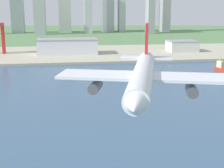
{
  "coord_description": "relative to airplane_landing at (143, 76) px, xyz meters",
  "views": [
    {
      "loc": [
        -5.68,
        112.15,
        54.64
      ],
      "look_at": [
        14.76,
        254.33,
        19.86
      ],
      "focal_mm": 50.61,
      "sensor_mm": 36.0,
      "label": 1
    }
  ],
  "objects": [
    {
      "name": "ground_plane",
      "position": [
        -7.17,
        135.72,
        -43.11
      ],
      "size": [
        2400.0,
        2400.0,
        0.0
      ],
      "primitive_type": "plane",
      "color": "#557E4E"
    },
    {
      "name": "tugboat_small",
      "position": [
        121.44,
        203.89,
        -39.76
      ],
      "size": [
        7.88,
        18.15,
        11.3
      ],
      "color": "#B22D1E",
      "rests_on": "water_bay"
    },
    {
      "name": "industrial_pier",
      "position": [
        -7.17,
        325.72,
        -41.86
      ],
      "size": [
        840.0,
        140.0,
        2.5
      ],
      "primitive_type": "cube",
      "color": "#ADA890",
      "rests_on": "ground"
    },
    {
      "name": "distant_skyline",
      "position": [
        28.23,
        669.05,
        16.89
      ],
      "size": [
        399.59,
        79.99,
        157.54
      ],
      "color": "#B2B5BF",
      "rests_on": "ground"
    },
    {
      "name": "warehouse_main",
      "position": [
        -11.75,
        316.44,
        -31.82
      ],
      "size": [
        68.72,
        30.8,
        17.52
      ],
      "color": "silver",
      "rests_on": "industrial_pier"
    },
    {
      "name": "warehouse_annex",
      "position": [
        127.21,
        318.31,
        -34.02
      ],
      "size": [
        35.21,
        26.69,
        13.14
      ],
      "color": "silver",
      "rests_on": "industrial_pier"
    },
    {
      "name": "water_bay",
      "position": [
        -7.17,
        75.72,
        -43.03
      ],
      "size": [
        840.0,
        360.0,
        0.15
      ],
      "primitive_type": "cube",
      "color": "#385675",
      "rests_on": "ground"
    },
    {
      "name": "airplane_landing",
      "position": [
        0.0,
        0.0,
        0.0
      ],
      "size": [
        31.32,
        37.43,
        11.71
      ],
      "color": "silver"
    }
  ]
}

